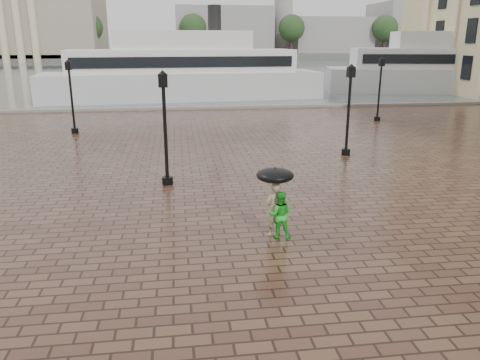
# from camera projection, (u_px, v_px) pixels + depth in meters

# --- Properties ---
(ground) EXTENTS (300.00, 300.00, 0.00)m
(ground) POSITION_uv_depth(u_px,v_px,m) (435.00, 305.00, 10.33)
(ground) COLOR #3C241B
(ground) RESTS_ON ground
(harbour_water) EXTENTS (240.00, 240.00, 0.00)m
(harbour_water) POSITION_uv_depth(u_px,v_px,m) (202.00, 69.00, 97.74)
(harbour_water) COLOR #495359
(harbour_water) RESTS_ON ground
(quay_edge) EXTENTS (80.00, 0.60, 0.30)m
(quay_edge) POSITION_uv_depth(u_px,v_px,m) (241.00, 108.00, 40.73)
(quay_edge) COLOR slate
(quay_edge) RESTS_ON ground
(far_shore) EXTENTS (300.00, 60.00, 2.00)m
(far_shore) POSITION_uv_depth(u_px,v_px,m) (191.00, 55.00, 162.06)
(far_shore) COLOR #4C4C47
(far_shore) RESTS_ON ground
(museum) EXTENTS (57.00, 32.50, 26.00)m
(museum) POSITION_uv_depth(u_px,v_px,m) (3.00, 12.00, 136.77)
(museum) COLOR gray
(museum) RESTS_ON ground
(distant_skyline) EXTENTS (102.50, 22.00, 33.00)m
(distant_skyline) POSITION_uv_depth(u_px,v_px,m) (336.00, 29.00, 156.26)
(distant_skyline) COLOR gray
(distant_skyline) RESTS_ON ground
(far_trees) EXTENTS (188.00, 8.00, 13.50)m
(far_trees) POSITION_uv_depth(u_px,v_px,m) (193.00, 28.00, 138.76)
(far_trees) COLOR #2D2119
(far_trees) RESTS_ON ground
(street_lamps) EXTENTS (21.44, 14.44, 4.40)m
(street_lamps) POSITION_uv_depth(u_px,v_px,m) (249.00, 102.00, 26.11)
(street_lamps) COLOR black
(street_lamps) RESTS_ON ground
(adult_pedestrian) EXTENTS (0.71, 0.59, 1.65)m
(adult_pedestrian) POSITION_uv_depth(u_px,v_px,m) (274.00, 209.00, 13.86)
(adult_pedestrian) COLOR #9D8D6F
(adult_pedestrian) RESTS_ON ground
(child_pedestrian) EXTENTS (0.80, 0.69, 1.43)m
(child_pedestrian) POSITION_uv_depth(u_px,v_px,m) (280.00, 215.00, 13.71)
(child_pedestrian) COLOR green
(child_pedestrian) RESTS_ON ground
(ferry_near) EXTENTS (27.87, 8.92, 8.99)m
(ferry_near) POSITION_uv_depth(u_px,v_px,m) (183.00, 71.00, 46.62)
(ferry_near) COLOR silver
(ferry_near) RESTS_ON ground
(ferry_far) EXTENTS (28.48, 12.42, 9.08)m
(ferry_far) POSITION_uv_depth(u_px,v_px,m) (453.00, 68.00, 52.70)
(ferry_far) COLOR silver
(ferry_far) RESTS_ON ground
(umbrella) EXTENTS (1.10, 1.10, 1.13)m
(umbrella) POSITION_uv_depth(u_px,v_px,m) (275.00, 175.00, 13.56)
(umbrella) COLOR black
(umbrella) RESTS_ON ground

